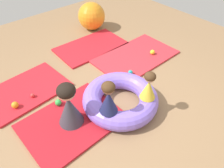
{
  "coord_description": "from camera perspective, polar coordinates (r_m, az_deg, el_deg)",
  "views": [
    {
      "loc": [
        -1.53,
        -1.84,
        2.57
      ],
      "look_at": [
        0.13,
        0.08,
        0.33
      ],
      "focal_mm": 34.7,
      "sensor_mm": 36.0,
      "label": 1
    }
  ],
  "objects": [
    {
      "name": "ground_plane",
      "position": [
        3.52,
        -0.77,
        -5.6
      ],
      "size": [
        8.0,
        8.0,
        0.0
      ],
      "primitive_type": "plane",
      "color": "#93704C"
    },
    {
      "name": "gym_mat_near_left",
      "position": [
        4.9,
        -5.56,
        9.8
      ],
      "size": [
        1.52,
        0.92,
        0.04
      ],
      "primitive_type": "cube",
      "rotation": [
        0.0,
        0.0,
        -0.02
      ],
      "color": "red",
      "rests_on": "ground"
    },
    {
      "name": "gym_mat_near_right",
      "position": [
        4.57,
        6.27,
        7.16
      ],
      "size": [
        1.69,
        1.03,
        0.04
      ],
      "primitive_type": "cube",
      "rotation": [
        0.0,
        0.0,
        0.01
      ],
      "color": "red",
      "rests_on": "ground"
    },
    {
      "name": "gym_mat_far_left",
      "position": [
        4.02,
        -21.66,
        -1.54
      ],
      "size": [
        1.41,
        1.03,
        0.04
      ],
      "primitive_type": "cube",
      "rotation": [
        0.0,
        0.0,
        0.07
      ],
      "color": "red",
      "rests_on": "ground"
    },
    {
      "name": "gym_mat_center_rear",
      "position": [
        3.33,
        -10.5,
        -9.71
      ],
      "size": [
        1.44,
        1.09,
        0.04
      ],
      "primitive_type": "cube",
      "rotation": [
        0.0,
        0.0,
        0.03
      ],
      "color": "#B21923",
      "rests_on": "ground"
    },
    {
      "name": "inflatable_cushion",
      "position": [
        3.41,
        2.2,
        -3.95
      ],
      "size": [
        1.19,
        1.19,
        0.3
      ],
      "primitive_type": "torus",
      "color": "#8466E0",
      "rests_on": "ground"
    },
    {
      "name": "child_in_navy",
      "position": [
        2.87,
        -0.94,
        -3.61
      ],
      "size": [
        0.32,
        0.32,
        0.51
      ],
      "rotation": [
        0.0,
        0.0,
        6.03
      ],
      "color": "navy",
      "rests_on": "inflatable_cushion"
    },
    {
      "name": "child_in_yellow",
      "position": [
        3.12,
        9.67,
        -0.45
      ],
      "size": [
        0.33,
        0.33,
        0.46
      ],
      "rotation": [
        0.0,
        0.0,
        5.49
      ],
      "color": "yellow",
      "rests_on": "inflatable_cushion"
    },
    {
      "name": "adult_seated",
      "position": [
        3.05,
        -11.33,
        -5.38
      ],
      "size": [
        0.46,
        0.46,
        0.71
      ],
      "rotation": [
        0.0,
        0.0,
        1.89
      ],
      "color": "#383842",
      "rests_on": "gym_mat_center_rear"
    },
    {
      "name": "play_ball_green",
      "position": [
        3.53,
        -13.98,
        -4.76
      ],
      "size": [
        0.1,
        0.1,
        0.1
      ],
      "primitive_type": "sphere",
      "color": "green",
      "rests_on": "gym_mat_center_rear"
    },
    {
      "name": "play_ball_teal",
      "position": [
        4.03,
        4.88,
        3.07
      ],
      "size": [
        0.09,
        0.09,
        0.09
      ],
      "primitive_type": "sphere",
      "color": "teal",
      "rests_on": "gym_mat_near_right"
    },
    {
      "name": "play_ball_orange",
      "position": [
        3.72,
        -24.2,
        -5.06
      ],
      "size": [
        0.11,
        0.11,
        0.11
      ],
      "primitive_type": "sphere",
      "color": "orange",
      "rests_on": "gym_mat_far_left"
    },
    {
      "name": "play_ball_red",
      "position": [
        3.8,
        -20.21,
        -2.84
      ],
      "size": [
        0.07,
        0.07,
        0.07
      ],
      "primitive_type": "sphere",
      "color": "red",
      "rests_on": "gym_mat_far_left"
    },
    {
      "name": "play_ball_yellow",
      "position": [
        4.63,
        10.61,
        8.26
      ],
      "size": [
        0.1,
        0.1,
        0.1
      ],
      "primitive_type": "sphere",
      "color": "yellow",
      "rests_on": "gym_mat_near_right"
    },
    {
      "name": "exercise_ball_large",
      "position": [
        5.54,
        -5.4,
        17.39
      ],
      "size": [
        0.66,
        0.66,
        0.66
      ],
      "primitive_type": "sphere",
      "color": "orange",
      "rests_on": "ground"
    }
  ]
}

